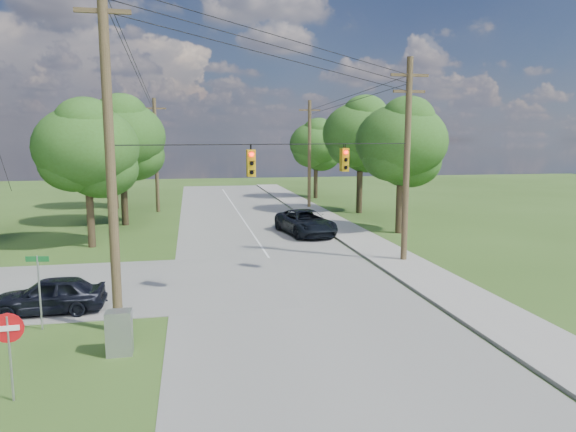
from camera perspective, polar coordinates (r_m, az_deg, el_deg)
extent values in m
plane|color=#314D19|center=(18.19, -3.60, -12.07)|extent=(140.00, 140.00, 0.00)
cube|color=gray|center=(23.17, -0.23, -7.47)|extent=(10.00, 100.00, 0.03)
cube|color=gray|center=(25.22, 15.00, -6.34)|extent=(2.60, 100.00, 0.12)
cylinder|color=brown|center=(17.49, -19.19, 6.77)|extent=(0.32, 0.32, 12.00)
cube|color=brown|center=(17.93, -19.90, 20.63)|extent=(1.70, 0.12, 0.14)
cylinder|color=brown|center=(27.25, 13.06, 5.87)|extent=(0.32, 0.32, 10.50)
cube|color=brown|center=(27.42, 13.37, 14.99)|extent=(2.00, 0.12, 0.14)
cube|color=brown|center=(27.33, 13.31, 13.32)|extent=(1.70, 0.12, 0.14)
cylinder|color=brown|center=(48.20, 2.39, 6.80)|extent=(0.32, 0.32, 10.00)
cube|color=brown|center=(48.26, 2.42, 11.68)|extent=(2.00, 0.12, 0.14)
cylinder|color=brown|center=(47.02, -14.45, 6.51)|extent=(0.32, 0.32, 10.00)
cube|color=brown|center=(47.08, -14.63, 11.50)|extent=(2.00, 0.12, 0.14)
cylinder|color=black|center=(21.90, 0.57, 18.92)|extent=(13.52, 7.63, 1.53)
cylinder|color=black|center=(21.83, 0.57, 17.89)|extent=(13.52, 7.63, 1.53)
cylinder|color=black|center=(21.76, 0.57, 16.85)|extent=(13.52, 7.63, 1.53)
cylinder|color=black|center=(37.67, 6.35, 12.93)|extent=(0.03, 22.00, 0.53)
cylinder|color=black|center=(32.44, -16.07, 14.73)|extent=(0.43, 29.60, 2.03)
cylinder|color=black|center=(37.64, 6.34, 12.32)|extent=(0.03, 22.00, 0.53)
cylinder|color=black|center=(32.39, -16.04, 14.02)|extent=(0.43, 29.60, 2.03)
cylinder|color=black|center=(21.53, 0.55, 7.99)|extent=(13.52, 7.63, 0.04)
cube|color=#C8950B|center=(20.08, -4.10, 5.87)|extent=(0.32, 0.22, 1.05)
sphere|color=#FF0C05|center=(19.93, -4.06, 6.86)|extent=(0.17, 0.17, 0.17)
cube|color=#C8950B|center=(20.32, -4.18, 5.90)|extent=(0.32, 0.22, 1.05)
sphere|color=#FF0C05|center=(20.45, -4.24, 6.90)|extent=(0.17, 0.17, 0.17)
cube|color=#C8950B|center=(23.57, 6.36, 6.22)|extent=(0.32, 0.22, 1.05)
sphere|color=#FF0C05|center=(23.43, 6.48, 7.06)|extent=(0.17, 0.17, 0.17)
cube|color=#C8950B|center=(23.80, 6.19, 6.24)|extent=(0.32, 0.22, 1.05)
sphere|color=#FF0C05|center=(23.92, 6.10, 7.09)|extent=(0.17, 0.17, 0.17)
cylinder|color=#3D2F1E|center=(32.80, -21.06, -0.53)|extent=(0.45, 0.45, 3.15)
ellipsoid|color=#295018|center=(32.45, -21.47, 7.10)|extent=(6.00, 6.00, 4.92)
cylinder|color=#3D2F1E|center=(40.47, -17.71, 1.48)|extent=(0.50, 0.50, 3.50)
ellipsoid|color=#295018|center=(40.21, -18.02, 8.36)|extent=(6.40, 6.40, 5.25)
cylinder|color=#3D2F1E|center=(50.60, -18.63, 2.66)|extent=(0.48, 0.47, 3.32)
ellipsoid|color=#295018|center=(50.38, -18.88, 7.88)|extent=(6.00, 6.00, 4.92)
cylinder|color=#3D2F1E|center=(36.11, 12.26, 0.76)|extent=(0.48, 0.48, 3.32)
ellipsoid|color=#295018|center=(35.80, 12.50, 8.08)|extent=(6.20, 6.20, 5.08)
cylinder|color=#3D2F1E|center=(45.55, 7.94, 2.65)|extent=(0.52, 0.52, 3.67)
ellipsoid|color=#295018|center=(45.33, 8.07, 9.07)|extent=(6.60, 6.60, 5.41)
cylinder|color=#3D2F1E|center=(56.77, 3.09, 3.58)|extent=(0.45, 0.45, 3.15)
ellipsoid|color=#295018|center=(56.57, 3.12, 7.99)|extent=(5.80, 5.80, 4.76)
imported|color=black|center=(21.07, -24.99, -7.95)|extent=(3.99, 1.67, 1.35)
imported|color=black|center=(34.72, 1.96, -0.71)|extent=(3.66, 6.29, 1.65)
cube|color=gray|center=(16.47, -18.25, -12.22)|extent=(0.76, 0.55, 1.35)
cylinder|color=gray|center=(14.64, -28.48, -13.78)|extent=(0.06, 0.06, 2.17)
cylinder|color=#B30C11|center=(14.37, -28.70, -10.86)|extent=(0.75, 0.08, 0.75)
cube|color=white|center=(14.34, -28.74, -10.90)|extent=(0.54, 0.06, 0.13)
cylinder|color=gray|center=(19.30, -25.87, -7.72)|extent=(0.06, 0.06, 2.56)
cube|color=#155C28|center=(19.02, -26.09, -4.31)|extent=(0.76, 0.15, 0.18)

